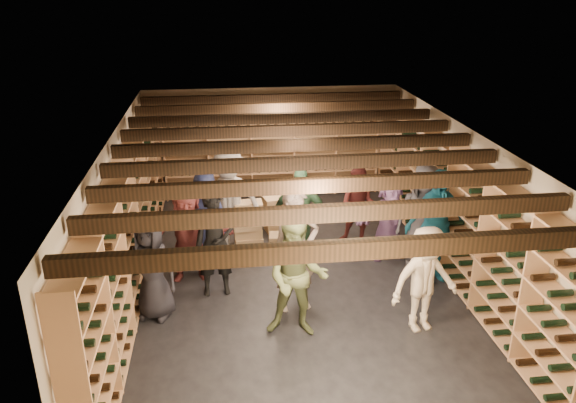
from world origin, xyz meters
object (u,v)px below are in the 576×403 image
Objects in this scene: person_7 at (296,250)px; crate_stack_left at (248,224)px; person_4 at (435,226)px; person_5 at (188,234)px; crate_loose at (283,239)px; person_12 at (423,215)px; person_2 at (297,278)px; person_1 at (215,243)px; person_8 at (359,207)px; person_11 at (390,218)px; crate_stack_right at (277,214)px; person_10 at (300,216)px; person_3 at (425,280)px; person_6 at (206,216)px; person_9 at (230,199)px; person_0 at (152,269)px.

crate_stack_left is at bearing 93.56° from person_7.
crate_stack_left is at bearing 135.66° from person_4.
person_4 is at bearing -9.64° from person_5.
person_12 is (2.25, -1.04, 0.80)m from crate_loose.
crate_stack_left is 0.49× the size of person_2.
person_8 is at bearing 25.42° from person_1.
person_5 reaches higher than crate_stack_left.
crate_loose is at bearing 145.67° from person_11.
person_4 reaches higher than crate_stack_right.
person_2 is 1.18× the size of person_8.
person_10 is at bearing -175.02° from person_12.
crate_stack_left is 3.72m from person_3.
person_1 is at bearing -64.50° from person_6.
person_4 is (0.64, 1.36, 0.17)m from person_3.
person_8 is (2.01, -0.18, 0.31)m from crate_stack_left.
person_12 is at bearing 14.81° from person_7.
person_12 reaches higher than person_3.
person_6 is 1.06× the size of person_11.
person_4 is at bearing 2.82° from person_7.
person_5 is (-1.52, 1.75, -0.08)m from person_2.
person_7 reaches higher than person_9.
person_2 is 1.11× the size of person_5.
person_1 reaches higher than person_6.
person_7 is (1.59, -1.09, 0.16)m from person_5.
person_10 is at bearing 110.98° from person_3.
crate_stack_left is 2.54m from person_11.
person_6 reaches higher than person_11.
person_1 is at bearing -82.61° from person_9.
person_12 is at bearing 74.51° from person_4.
person_9 reaches higher than person_12.
person_6 is (0.74, 1.75, 0.02)m from person_0.
person_7 is 2.30m from person_11.
person_8 is (3.48, 1.97, -0.03)m from person_0.
person_1 is (-1.18, -2.22, 0.51)m from crate_stack_right.
person_6 is at bearing 128.44° from person_3.
person_12 reaches higher than crate_stack_left.
person_8 is at bearing 14.34° from person_5.
person_8 is 0.71m from person_11.
crate_stack_left is at bearing 174.35° from person_12.
person_1 is 3.12m from person_3.
person_10 is (2.32, 1.44, 0.07)m from person_0.
person_7 reaches higher than person_1.
person_1 reaches higher than person_10.
person_9 is at bearing 138.83° from person_4.
person_9 is 1.11× the size of person_10.
person_12 is (3.20, -0.99, -0.05)m from person_9.
person_8 is 0.99× the size of person_11.
person_5 is 0.73m from person_6.
crate_stack_right is 0.46× the size of person_11.
person_1 is 3.51m from person_12.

